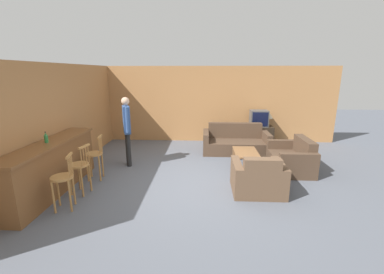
{
  "coord_description": "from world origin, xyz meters",
  "views": [
    {
      "loc": [
        0.22,
        -5.25,
        2.4
      ],
      "look_at": [
        -0.09,
        0.84,
        0.85
      ],
      "focal_mm": 24.0,
      "sensor_mm": 36.0,
      "label": 1
    }
  ],
  "objects_px": {
    "armchair_near": "(258,179)",
    "tv_unit": "(258,135)",
    "person_by_window": "(127,127)",
    "bar_chair_mid": "(80,168)",
    "loveseat_right": "(292,159)",
    "coffee_table": "(246,154)",
    "tv": "(259,118)",
    "bottle": "(46,138)",
    "couch_far": "(235,143)",
    "bar_chair_near": "(63,181)",
    "bar_chair_far": "(95,157)",
    "table_lamp": "(268,115)"
  },
  "relations": [
    {
      "from": "tv",
      "to": "bottle",
      "type": "height_order",
      "value": "bottle"
    },
    {
      "from": "bar_chair_near",
      "to": "table_lamp",
      "type": "height_order",
      "value": "table_lamp"
    },
    {
      "from": "loveseat_right",
      "to": "person_by_window",
      "type": "distance_m",
      "value": 4.25
    },
    {
      "from": "coffee_table",
      "to": "tv",
      "type": "relative_size",
      "value": 1.7
    },
    {
      "from": "bottle",
      "to": "bar_chair_far",
      "type": "bearing_deg",
      "value": 47.87
    },
    {
      "from": "bar_chair_far",
      "to": "couch_far",
      "type": "xyz_separation_m",
      "value": [
        3.43,
        2.25,
        -0.24
      ]
    },
    {
      "from": "couch_far",
      "to": "bar_chair_mid",
      "type": "bearing_deg",
      "value": -139.15
    },
    {
      "from": "loveseat_right",
      "to": "couch_far",
      "type": "bearing_deg",
      "value": 130.82
    },
    {
      "from": "loveseat_right",
      "to": "person_by_window",
      "type": "height_order",
      "value": "person_by_window"
    },
    {
      "from": "tv_unit",
      "to": "loveseat_right",
      "type": "bearing_deg",
      "value": -80.24
    },
    {
      "from": "bar_chair_mid",
      "to": "bottle",
      "type": "bearing_deg",
      "value": 177.37
    },
    {
      "from": "coffee_table",
      "to": "tv_unit",
      "type": "distance_m",
      "value": 2.31
    },
    {
      "from": "bar_chair_near",
      "to": "tv",
      "type": "bearing_deg",
      "value": 46.19
    },
    {
      "from": "bar_chair_near",
      "to": "person_by_window",
      "type": "xyz_separation_m",
      "value": [
        0.49,
        2.26,
        0.49
      ]
    },
    {
      "from": "bar_chair_mid",
      "to": "person_by_window",
      "type": "bearing_deg",
      "value": 73.46
    },
    {
      "from": "couch_far",
      "to": "tv",
      "type": "relative_size",
      "value": 3.45
    },
    {
      "from": "coffee_table",
      "to": "armchair_near",
      "type": "bearing_deg",
      "value": -88.83
    },
    {
      "from": "couch_far",
      "to": "armchair_near",
      "type": "distance_m",
      "value": 2.76
    },
    {
      "from": "loveseat_right",
      "to": "coffee_table",
      "type": "xyz_separation_m",
      "value": [
        -1.13,
        0.14,
        0.07
      ]
    },
    {
      "from": "bar_chair_near",
      "to": "bar_chair_far",
      "type": "relative_size",
      "value": 1.0
    },
    {
      "from": "couch_far",
      "to": "table_lamp",
      "type": "bearing_deg",
      "value": 37.35
    },
    {
      "from": "coffee_table",
      "to": "person_by_window",
      "type": "distance_m",
      "value": 3.13
    },
    {
      "from": "loveseat_right",
      "to": "coffee_table",
      "type": "relative_size",
      "value": 1.37
    },
    {
      "from": "bar_chair_mid",
      "to": "table_lamp",
      "type": "distance_m",
      "value": 6.0
    },
    {
      "from": "couch_far",
      "to": "armchair_near",
      "type": "relative_size",
      "value": 1.94
    },
    {
      "from": "person_by_window",
      "to": "coffee_table",
      "type": "bearing_deg",
      "value": 0.23
    },
    {
      "from": "tv",
      "to": "armchair_near",
      "type": "bearing_deg",
      "value": -100.93
    },
    {
      "from": "armchair_near",
      "to": "coffee_table",
      "type": "relative_size",
      "value": 1.04
    },
    {
      "from": "armchair_near",
      "to": "bottle",
      "type": "relative_size",
      "value": 4.64
    },
    {
      "from": "bar_chair_mid",
      "to": "coffee_table",
      "type": "height_order",
      "value": "bar_chair_mid"
    },
    {
      "from": "bar_chair_mid",
      "to": "couch_far",
      "type": "relative_size",
      "value": 0.52
    },
    {
      "from": "bar_chair_near",
      "to": "loveseat_right",
      "type": "relative_size",
      "value": 0.76
    },
    {
      "from": "bar_chair_near",
      "to": "armchair_near",
      "type": "height_order",
      "value": "bar_chair_near"
    },
    {
      "from": "bar_chair_mid",
      "to": "loveseat_right",
      "type": "height_order",
      "value": "bar_chair_mid"
    },
    {
      "from": "bar_chair_mid",
      "to": "tv",
      "type": "xyz_separation_m",
      "value": [
        4.28,
        3.84,
        0.37
      ]
    },
    {
      "from": "armchair_near",
      "to": "couch_far",
      "type": "bearing_deg",
      "value": 93.01
    },
    {
      "from": "bar_chair_far",
      "to": "person_by_window",
      "type": "height_order",
      "value": "person_by_window"
    },
    {
      "from": "armchair_near",
      "to": "loveseat_right",
      "type": "bearing_deg",
      "value": 49.98
    },
    {
      "from": "person_by_window",
      "to": "bar_chair_mid",
      "type": "bearing_deg",
      "value": -106.54
    },
    {
      "from": "loveseat_right",
      "to": "tv",
      "type": "relative_size",
      "value": 2.34
    },
    {
      "from": "couch_far",
      "to": "table_lamp",
      "type": "distance_m",
      "value": 1.62
    },
    {
      "from": "bar_chair_near",
      "to": "bottle",
      "type": "distance_m",
      "value": 1.09
    },
    {
      "from": "bar_chair_near",
      "to": "bottle",
      "type": "relative_size",
      "value": 4.65
    },
    {
      "from": "bottle",
      "to": "bar_chair_near",
      "type": "bearing_deg",
      "value": -45.83
    },
    {
      "from": "bottle",
      "to": "tv",
      "type": "bearing_deg",
      "value": 37.9
    },
    {
      "from": "bar_chair_near",
      "to": "couch_far",
      "type": "distance_m",
      "value": 4.96
    },
    {
      "from": "table_lamp",
      "to": "coffee_table",
      "type": "bearing_deg",
      "value": -115.42
    },
    {
      "from": "armchair_near",
      "to": "tv_unit",
      "type": "distance_m",
      "value": 3.71
    },
    {
      "from": "loveseat_right",
      "to": "coffee_table",
      "type": "height_order",
      "value": "loveseat_right"
    },
    {
      "from": "coffee_table",
      "to": "tv",
      "type": "height_order",
      "value": "tv"
    }
  ]
}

